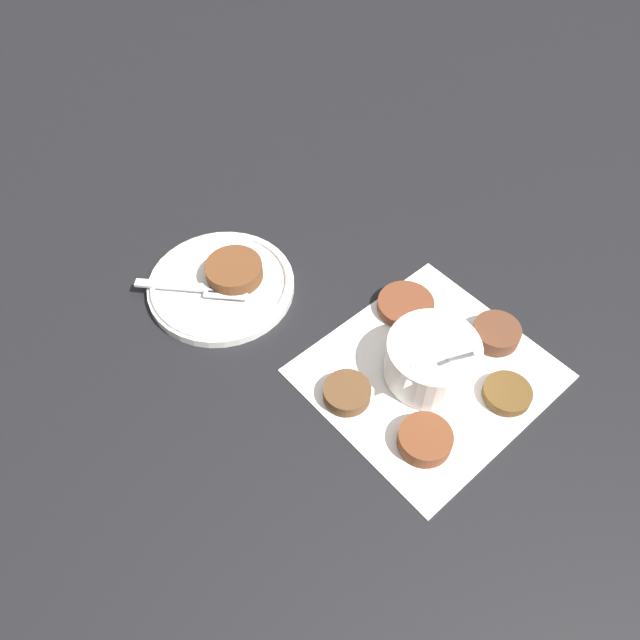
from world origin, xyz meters
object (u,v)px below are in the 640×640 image
object	(u,v)px
fork	(205,288)
fritter_on_plate	(234,271)
sauce_bowl	(431,361)
serving_plate	(221,285)

from	to	relation	value
fork	fritter_on_plate	bearing A→B (deg)	158.02
sauce_bowl	fritter_on_plate	xyz separation A→B (m)	(0.04, -0.28, 0.00)
fritter_on_plate	fork	size ratio (longest dim) A/B	0.54
serving_plate	fritter_on_plate	xyz separation A→B (m)	(-0.02, 0.01, 0.02)
sauce_bowl	fritter_on_plate	size ratio (longest dim) A/B	1.59
serving_plate	fritter_on_plate	size ratio (longest dim) A/B	2.59
sauce_bowl	serving_plate	bearing A→B (deg)	-79.86
serving_plate	fork	distance (m)	0.03
fritter_on_plate	sauce_bowl	bearing A→B (deg)	97.12
sauce_bowl	fritter_on_plate	distance (m)	0.28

